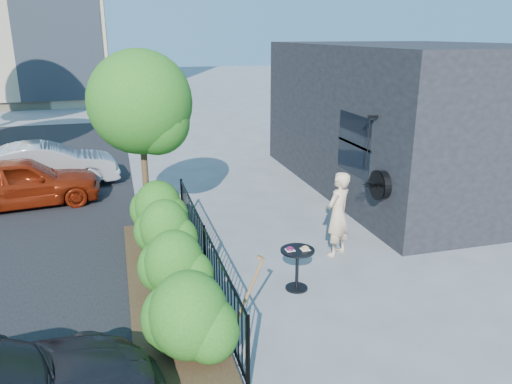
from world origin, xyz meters
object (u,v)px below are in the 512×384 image
object	(u,v)px
patio_tree	(144,109)
shovel	(245,304)
woman	(338,214)
car_silver	(46,165)
car_red	(21,182)
cafe_table	(297,262)

from	to	relation	value
patio_tree	shovel	distance (m)	5.23
woman	shovel	world-z (taller)	woman
shovel	car_silver	distance (m)	9.61
car_silver	car_red	bearing A→B (deg)	157.69
cafe_table	patio_tree	bearing A→B (deg)	123.12
car_red	car_silver	xyz separation A→B (m)	(0.42, 1.63, -0.00)
cafe_table	shovel	distance (m)	1.76
cafe_table	car_red	xyz separation A→B (m)	(-5.28, 6.03, 0.14)
car_red	patio_tree	bearing A→B (deg)	-138.79
patio_tree	car_silver	distance (m)	5.42
woman	car_red	size ratio (longest dim) A/B	0.45
car_red	woman	bearing A→B (deg)	-135.02
patio_tree	car_red	distance (m)	4.54
cafe_table	woman	world-z (taller)	woman
woman	car_red	xyz separation A→B (m)	(-6.55, 4.90, -0.21)
cafe_table	woman	size ratio (longest dim) A/B	0.46
woman	car_red	bearing A→B (deg)	-69.33
patio_tree	car_red	size ratio (longest dim) A/B	1.03
cafe_table	car_red	bearing A→B (deg)	131.21
cafe_table	woman	distance (m)	1.73
cafe_table	car_red	size ratio (longest dim) A/B	0.21
patio_tree	cafe_table	size ratio (longest dim) A/B	4.95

